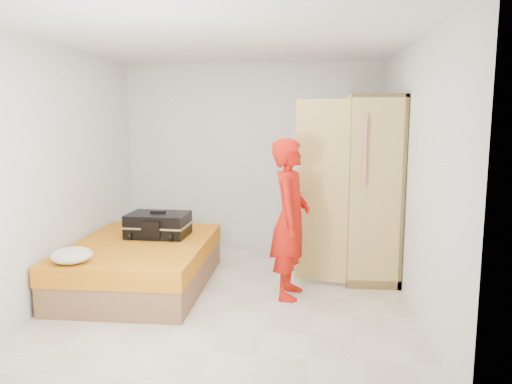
# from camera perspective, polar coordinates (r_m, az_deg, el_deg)

# --- Properties ---
(room) EXTENTS (4.00, 4.02, 2.60)m
(room) POSITION_cam_1_polar(r_m,az_deg,el_deg) (5.09, -2.69, 2.23)
(room) COLOR beige
(room) RESTS_ON ground
(bed) EXTENTS (1.42, 2.02, 0.50)m
(bed) POSITION_cam_1_polar(r_m,az_deg,el_deg) (5.71, -12.94, -8.01)
(bed) COLOR brown
(bed) RESTS_ON ground
(wardrobe) EXTENTS (1.16, 1.20, 2.10)m
(wardrobe) POSITION_cam_1_polar(r_m,az_deg,el_deg) (5.98, 12.50, 0.08)
(wardrobe) COLOR tan
(wardrobe) RESTS_ON ground
(person) EXTENTS (0.45, 0.64, 1.65)m
(person) POSITION_cam_1_polar(r_m,az_deg,el_deg) (5.15, 3.94, -3.07)
(person) COLOR red
(person) RESTS_ON ground
(suitcase) EXTENTS (0.71, 0.55, 0.30)m
(suitcase) POSITION_cam_1_polar(r_m,az_deg,el_deg) (5.85, -11.12, -3.70)
(suitcase) COLOR black
(suitcase) RESTS_ON bed
(round_cushion) EXTENTS (0.38, 0.38, 0.15)m
(round_cushion) POSITION_cam_1_polar(r_m,az_deg,el_deg) (5.04, -20.31, -6.81)
(round_cushion) COLOR silver
(round_cushion) RESTS_ON bed
(pillow) EXTENTS (0.60, 0.37, 0.10)m
(pillow) POSITION_cam_1_polar(r_m,az_deg,el_deg) (6.48, -12.17, -3.27)
(pillow) COLOR silver
(pillow) RESTS_ON bed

